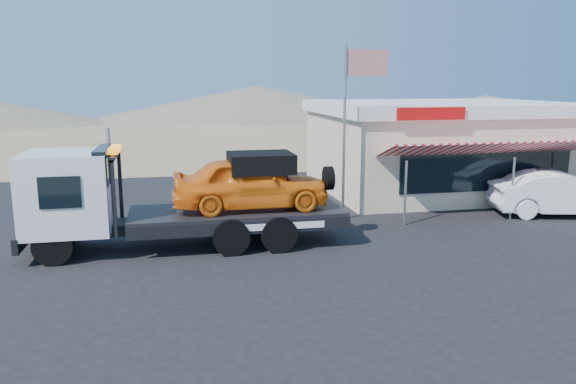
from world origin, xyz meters
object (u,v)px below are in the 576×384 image
tow_truck (179,193)px  flagpole (351,112)px  jerky_store (438,146)px  white_sedan (561,194)px

tow_truck → flagpole: bearing=20.1°
jerky_store → flagpole: (-5.57, -4.47, 1.77)m
white_sedan → tow_truck: bearing=108.5°
tow_truck → white_sedan: 13.61m
tow_truck → flagpole: size_ratio=1.50×
white_sedan → jerky_store: 6.01m
tow_truck → flagpole: 6.62m
white_sedan → jerky_store: (-2.10, 5.51, 1.17)m
white_sedan → jerky_store: jerky_store is taller
flagpole → tow_truck: bearing=-159.9°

